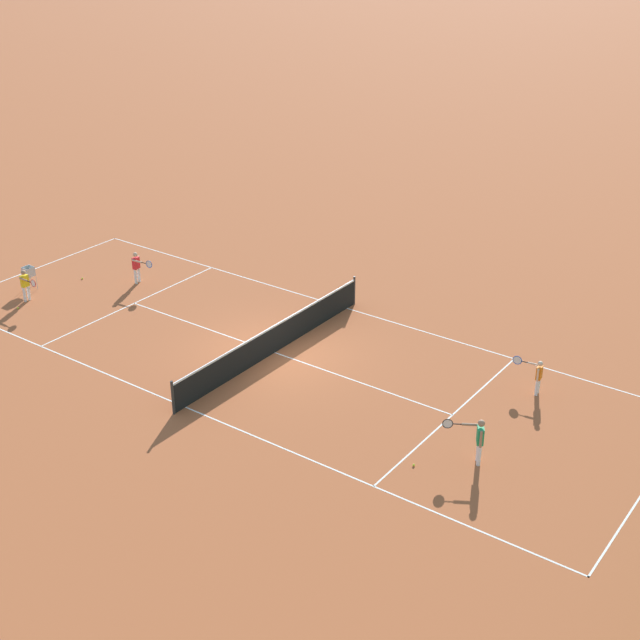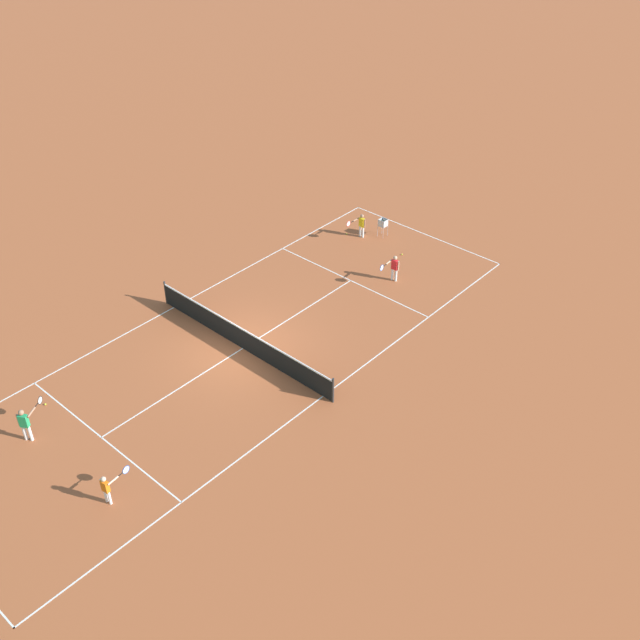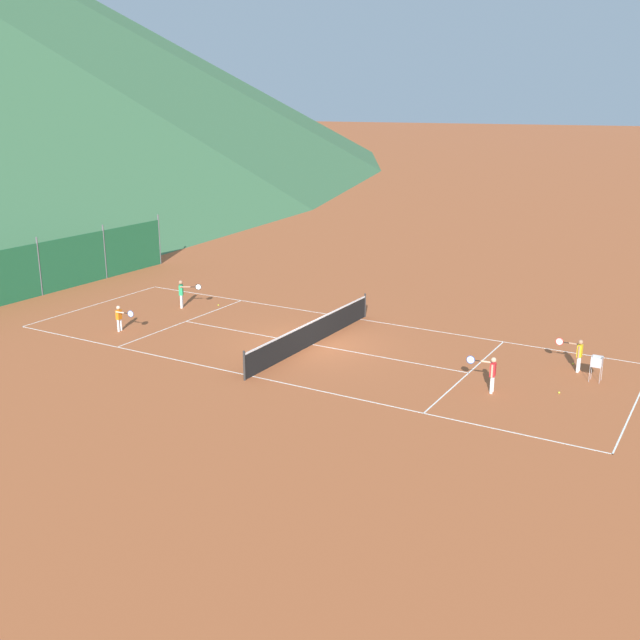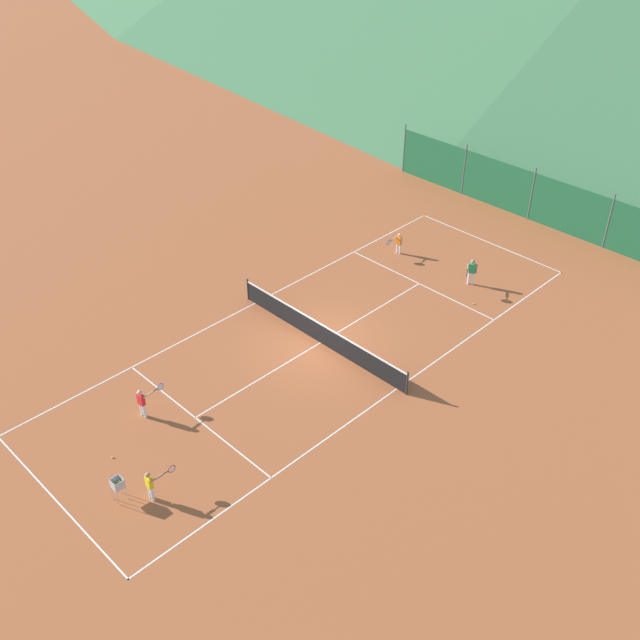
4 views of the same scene
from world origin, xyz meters
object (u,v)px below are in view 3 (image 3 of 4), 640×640
at_px(tennis_ball_near_corner, 559,393).
at_px(player_far_service, 578,353).
at_px(tennis_net, 312,332).
at_px(ball_hopper, 597,363).
at_px(player_near_baseline, 182,292).
at_px(player_near_service, 491,372).
at_px(tennis_ball_by_net_left, 573,364).
at_px(player_far_baseline, 120,316).
at_px(tennis_ball_alley_left, 218,305).

bearing_deg(tennis_ball_near_corner, player_far_service, -0.68).
height_order(tennis_net, ball_hopper, tennis_net).
height_order(player_near_baseline, tennis_ball_near_corner, player_near_baseline).
height_order(player_near_baseline, player_near_service, player_near_baseline).
distance_m(player_near_baseline, player_near_service, 15.90).
distance_m(tennis_ball_by_net_left, ball_hopper, 1.81).
bearing_deg(player_far_baseline, player_near_service, -85.90).
bearing_deg(player_far_baseline, tennis_ball_by_net_left, -73.09).
height_order(tennis_ball_alley_left, tennis_ball_by_net_left, same).
xyz_separation_m(player_near_baseline, tennis_ball_by_net_left, (1.05, -17.37, -0.72)).
distance_m(tennis_ball_near_corner, ball_hopper, 2.02).
xyz_separation_m(player_far_service, tennis_ball_by_net_left, (0.64, 0.26, -0.66)).
bearing_deg(tennis_net, player_far_baseline, 107.67).
bearing_deg(player_near_baseline, tennis_ball_by_net_left, -86.55).
bearing_deg(player_near_baseline, ball_hopper, -90.97).
height_order(tennis_net, player_near_service, player_near_service).
distance_m(player_near_baseline, tennis_ball_near_corner, 17.73).
bearing_deg(player_near_baseline, tennis_net, -101.95).
height_order(tennis_net, player_near_baseline, player_near_baseline).
bearing_deg(ball_hopper, tennis_net, 97.56).
xyz_separation_m(tennis_net, player_near_baseline, (1.69, 7.99, 0.25)).
distance_m(tennis_net, tennis_ball_alley_left, 7.33).
bearing_deg(tennis_ball_by_net_left, tennis_ball_near_corner, -175.81).
xyz_separation_m(player_near_service, ball_hopper, (2.76, -2.79, -0.05)).
distance_m(player_far_baseline, ball_hopper, 18.60).
bearing_deg(player_near_service, player_far_service, -30.22).
height_order(player_far_baseline, tennis_ball_near_corner, player_far_baseline).
distance_m(player_near_service, tennis_ball_near_corner, 2.33).
relative_size(player_far_baseline, tennis_ball_near_corner, 16.51).
relative_size(tennis_ball_alley_left, tennis_ball_near_corner, 1.00).
bearing_deg(tennis_ball_by_net_left, player_far_service, -158.18).
xyz_separation_m(player_near_baseline, tennis_ball_near_corner, (-2.06, -17.60, -0.72)).
bearing_deg(tennis_net, player_far_service, -77.74).
distance_m(player_near_baseline, tennis_ball_alley_left, 1.79).
bearing_deg(player_near_baseline, tennis_ball_alley_left, -48.51).
relative_size(player_near_baseline, player_near_service, 1.06).
xyz_separation_m(player_near_service, tennis_ball_by_net_left, (4.12, -1.77, -0.68)).
relative_size(player_near_baseline, ball_hopper, 1.45).
relative_size(player_near_baseline, tennis_ball_by_net_left, 19.61).
xyz_separation_m(player_far_service, player_far_baseline, (-4.58, 17.43, -0.05)).
height_order(player_far_service, tennis_ball_near_corner, player_far_service).
xyz_separation_m(player_far_baseline, tennis_ball_by_net_left, (5.22, -17.17, -0.61)).
bearing_deg(tennis_ball_near_corner, tennis_net, 87.78).
distance_m(tennis_net, player_far_baseline, 8.18).
xyz_separation_m(player_near_baseline, player_near_service, (-3.07, -15.61, -0.04)).
height_order(player_far_service, tennis_ball_by_net_left, player_far_service).
relative_size(player_far_service, player_far_baseline, 1.08).
bearing_deg(player_far_service, player_near_service, 149.78).
xyz_separation_m(tennis_net, player_far_baseline, (-2.48, 7.79, 0.14)).
distance_m(player_far_service, player_near_baseline, 17.63).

